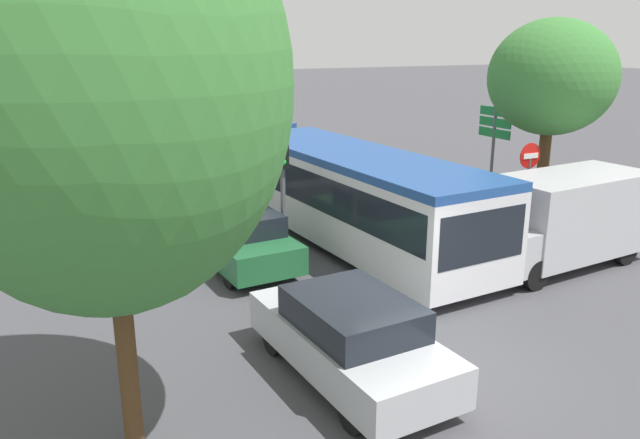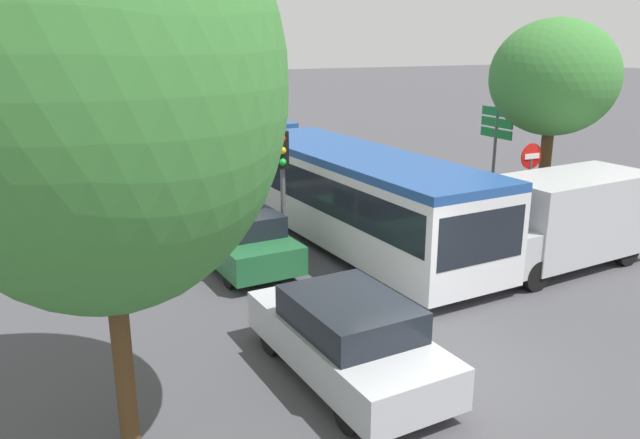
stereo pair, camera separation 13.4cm
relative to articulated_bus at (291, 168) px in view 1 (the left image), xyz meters
The scene contains 14 objects.
ground_plane 10.54m from the articulated_bus, 98.37° to the right, with size 200.00×200.00×0.00m, color #47474C.
articulated_bus is the anchor object (origin of this frame).
city_bus_rear 15.45m from the articulated_bus, 102.45° to the left, with size 3.37×11.37×2.41m.
queued_car_silver 10.48m from the articulated_bus, 108.07° to the right, with size 2.05×4.33×1.47m.
queued_car_green 5.10m from the articulated_bus, 128.70° to the right, with size 2.02×4.27×1.45m.
queued_car_graphite 3.89m from the articulated_bus, 156.47° to the left, with size 1.92×4.06×1.38m.
white_van 8.53m from the articulated_bus, 60.66° to the right, with size 5.14×2.34×2.31m.
traffic_light 5.00m from the articulated_bus, 115.78° to the right, with size 0.38×0.40×3.40m.
no_entry_sign 7.33m from the articulated_bus, 50.95° to the right, with size 0.70×0.08×2.82m.
direction_sign_post 6.58m from the articulated_bus, 25.21° to the right, with size 0.10×1.40×3.60m.
tree_left_near 12.83m from the articulated_bus, 123.79° to the right, with size 4.63×4.63×7.87m.
tree_left_mid 7.98m from the articulated_bus, behind, with size 3.25×3.25×5.73m.
tree_left_far 11.42m from the articulated_bus, 130.23° to the left, with size 4.62×4.62×7.24m.
tree_right_near 8.26m from the articulated_bus, 37.58° to the right, with size 3.62×3.62×6.11m.
Camera 1 is at (-6.30, -7.89, 5.55)m, focal length 35.00 mm.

